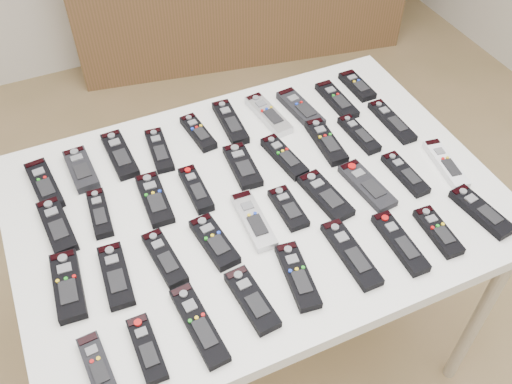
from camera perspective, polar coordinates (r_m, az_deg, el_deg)
name	(u,v)px	position (r m, az deg, el deg)	size (l,w,h in m)	color
ground	(260,344)	(2.13, 0.36, -14.99)	(4.00, 4.00, 0.00)	olive
table	(256,212)	(1.54, 0.00, -1.99)	(1.25, 0.88, 0.78)	white
remote_0	(44,185)	(1.61, -20.42, 0.68)	(0.06, 0.18, 0.02)	black
remote_1	(81,169)	(1.62, -17.08, 2.18)	(0.06, 0.16, 0.02)	black
remote_2	(120,155)	(1.64, -13.47, 3.66)	(0.06, 0.19, 0.02)	black
remote_3	(159,150)	(1.63, -9.65, 4.15)	(0.05, 0.17, 0.02)	black
remote_4	(198,133)	(1.67, -5.81, 5.94)	(0.05, 0.16, 0.02)	black
remote_5	(230,122)	(1.70, -2.59, 6.97)	(0.05, 0.19, 0.02)	black
remote_6	(268,115)	(1.72, 1.23, 7.74)	(0.05, 0.19, 0.02)	#B7B7BC
remote_7	(300,109)	(1.75, 4.46, 8.29)	(0.06, 0.19, 0.02)	black
remote_8	(337,100)	(1.80, 8.07, 9.09)	(0.05, 0.18, 0.02)	black
remote_9	(357,86)	(1.87, 10.07, 10.42)	(0.05, 0.15, 0.02)	black
remote_10	(57,226)	(1.50, -19.27, -3.23)	(0.06, 0.18, 0.02)	black
remote_11	(100,213)	(1.49, -15.37, -2.06)	(0.05, 0.16, 0.02)	black
remote_12	(155,199)	(1.50, -10.11, -0.69)	(0.06, 0.18, 0.02)	black
remote_13	(196,189)	(1.50, -6.03, 0.29)	(0.05, 0.16, 0.02)	black
remote_14	(242,166)	(1.56, -1.36, 2.62)	(0.06, 0.17, 0.02)	black
remote_15	(284,157)	(1.58, 2.83, 3.52)	(0.05, 0.17, 0.02)	black
remote_16	(326,142)	(1.64, 7.02, 5.02)	(0.05, 0.18, 0.02)	black
remote_17	(359,134)	(1.68, 10.25, 5.71)	(0.04, 0.16, 0.02)	black
remote_18	(392,121)	(1.75, 13.42, 6.89)	(0.05, 0.19, 0.02)	black
remote_19	(68,286)	(1.37, -18.29, -8.88)	(0.06, 0.19, 0.02)	black
remote_20	(116,275)	(1.36, -13.84, -8.11)	(0.06, 0.18, 0.02)	black
remote_21	(165,258)	(1.37, -9.13, -6.53)	(0.05, 0.17, 0.02)	black
remote_22	(214,242)	(1.39, -4.19, -4.98)	(0.06, 0.16, 0.02)	black
remote_23	(253,220)	(1.43, -0.25, -2.85)	(0.05, 0.19, 0.02)	#B7B7BC
remote_24	(288,208)	(1.46, 3.24, -1.61)	(0.05, 0.14, 0.02)	black
remote_25	(326,196)	(1.49, 6.97, -0.38)	(0.06, 0.17, 0.02)	black
remote_26	(367,186)	(1.54, 11.04, 0.64)	(0.06, 0.18, 0.02)	black
remote_27	(405,174)	(1.59, 14.69, 1.76)	(0.05, 0.16, 0.02)	black
remote_28	(446,164)	(1.65, 18.44, 2.68)	(0.05, 0.19, 0.02)	silver
remote_29	(98,366)	(1.25, -15.56, -16.42)	(0.05, 0.15, 0.02)	black
remote_30	(147,349)	(1.25, -10.86, -15.14)	(0.05, 0.16, 0.02)	black
remote_31	(199,325)	(1.26, -5.71, -13.07)	(0.05, 0.21, 0.02)	black
remote_32	(252,300)	(1.29, -0.41, -10.73)	(0.06, 0.17, 0.02)	black
remote_33	(298,276)	(1.33, 4.19, -8.37)	(0.05, 0.18, 0.02)	black
remote_34	(351,254)	(1.38, 9.48, -6.10)	(0.05, 0.21, 0.02)	black
remote_35	(400,243)	(1.42, 14.20, -4.93)	(0.05, 0.19, 0.02)	black
remote_36	(438,232)	(1.47, 17.76, -3.80)	(0.05, 0.15, 0.02)	black
remote_37	(481,212)	(1.55, 21.60, -1.83)	(0.05, 0.18, 0.02)	black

